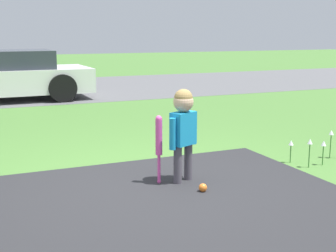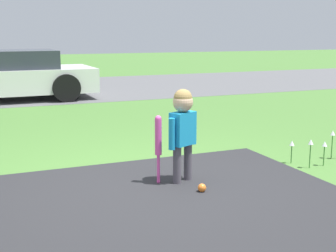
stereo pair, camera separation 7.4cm
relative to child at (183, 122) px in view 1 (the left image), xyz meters
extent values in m
plane|color=#477533|center=(-0.37, -0.02, -0.65)|extent=(60.00, 60.00, 0.00)
cube|color=#59595B|center=(-0.37, 8.92, -0.64)|extent=(40.00, 6.00, 0.01)
cylinder|color=#4C4751|center=(-0.08, -0.04, -0.44)|extent=(0.09, 0.09, 0.41)
cylinder|color=#4C4751|center=(0.08, 0.04, -0.44)|extent=(0.09, 0.09, 0.41)
cube|color=#198CC6|center=(0.00, 0.00, -0.07)|extent=(0.31, 0.25, 0.35)
cylinder|color=#198CC6|center=(-0.15, -0.07, -0.10)|extent=(0.07, 0.07, 0.33)
cylinder|color=#198CC6|center=(0.15, 0.07, -0.10)|extent=(0.07, 0.07, 0.33)
sphere|color=#D8AD8C|center=(0.00, 0.00, 0.21)|extent=(0.21, 0.21, 0.21)
sphere|color=#997A47|center=(0.00, 0.00, 0.25)|extent=(0.20, 0.20, 0.20)
sphere|color=#E54CA5|center=(-0.26, 0.05, -0.63)|extent=(0.04, 0.04, 0.04)
cylinder|color=#E54CA5|center=(-0.26, 0.05, -0.49)|extent=(0.03, 0.03, 0.31)
cylinder|color=#E54CA5|center=(-0.26, 0.05, -0.14)|extent=(0.07, 0.07, 0.38)
sphere|color=#E54CA5|center=(-0.26, 0.05, 0.05)|extent=(0.07, 0.07, 0.07)
sphere|color=orange|center=(0.04, -0.38, -0.60)|extent=(0.08, 0.08, 0.08)
cube|color=#2D333D|center=(-1.11, 7.20, 0.30)|extent=(1.99, 1.59, 0.42)
cylinder|color=black|center=(-0.03, 6.31, -0.33)|extent=(0.64, 0.19, 0.64)
cylinder|color=black|center=(-0.05, 8.11, -0.33)|extent=(0.64, 0.19, 0.64)
cylinder|color=#38702D|center=(1.52, 0.13, -0.53)|extent=(0.01, 0.01, 0.22)
cone|color=silver|center=(1.52, 0.13, -0.39)|extent=(0.06, 0.06, 0.06)
cylinder|color=#38702D|center=(2.12, 0.12, -0.49)|extent=(0.01, 0.01, 0.30)
cone|color=silver|center=(2.12, 0.12, -0.31)|extent=(0.06, 0.06, 0.06)
cylinder|color=#38702D|center=(1.59, -0.12, -0.50)|extent=(0.01, 0.01, 0.29)
cone|color=silver|center=(1.59, -0.12, -0.33)|extent=(0.06, 0.06, 0.06)
cylinder|color=#38702D|center=(1.81, -0.10, -0.53)|extent=(0.01, 0.01, 0.24)
cone|color=silver|center=(1.81, -0.10, -0.38)|extent=(0.06, 0.06, 0.06)
camera|label=1|loc=(-2.06, -4.33, 0.92)|focal=50.00mm
camera|label=2|loc=(-1.99, -4.36, 0.92)|focal=50.00mm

